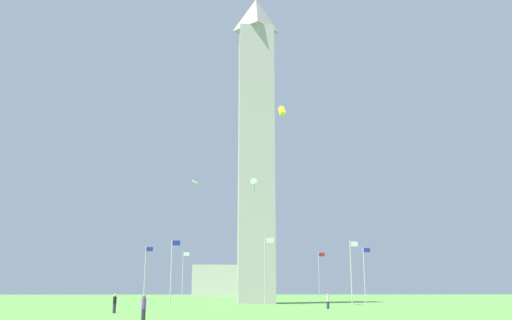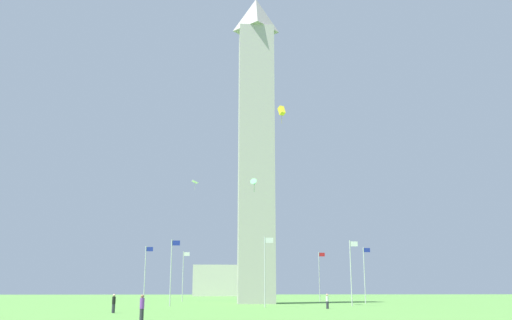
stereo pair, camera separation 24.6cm
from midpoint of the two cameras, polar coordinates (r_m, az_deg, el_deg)
name	(u,v)px [view 1 (the left image)]	position (r m, az deg, el deg)	size (l,w,h in m)	color
ground_plane	(256,304)	(84.14, -0.09, -14.72)	(260.00, 260.00, 0.00)	#548C3D
obelisk_monument	(256,142)	(87.14, -0.08, 1.93)	(5.50, 5.50, 49.96)	#B7B2A8
flagpole_n	(365,272)	(86.83, 11.15, -11.39)	(1.12, 0.14, 8.41)	silver
flagpole_ne	(319,274)	(97.22, 6.53, -11.72)	(1.12, 0.14, 8.41)	silver
flagpole_e	(250,275)	(100.67, -0.68, -11.85)	(1.12, 0.14, 8.41)	silver
flagpole_se	(183,274)	(95.86, -7.67, -11.67)	(1.12, 0.14, 8.41)	silver
flagpole_s	(145,272)	(84.68, -11.53, -11.34)	(1.12, 0.14, 8.41)	silver
flagpole_sw	(172,269)	(72.52, -8.87, -11.17)	(1.12, 0.14, 8.41)	silver
flagpole_w	(266,268)	(67.64, 0.90, -11.19)	(1.12, 0.14, 8.41)	silver
flagpole_nw	(351,270)	(74.30, 9.80, -11.18)	(1.12, 0.14, 8.41)	silver
person_white_shirt	(328,301)	(63.30, 7.37, -14.38)	(0.32, 0.32, 1.62)	#2D2D38
person_black_shirt	(115,304)	(53.71, -14.62, -14.24)	(0.32, 0.32, 1.71)	#2D2D38
person_purple_shirt	(144,308)	(40.87, -11.78, -14.79)	(0.32, 0.32, 1.78)	#2D2D38
kite_yellow_box	(282,111)	(76.75, 2.61, 5.15)	(1.07, 1.31, 2.59)	yellow
kite_white_diamond	(195,182)	(80.66, -6.45, -2.32)	(1.11, 1.14, 1.41)	white
kite_green_delta	(254,183)	(76.50, -0.27, -2.39)	(1.24, 1.37, 1.88)	green
distant_building	(224,281)	(169.59, -3.39, -12.42)	(18.78, 12.35, 9.02)	beige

